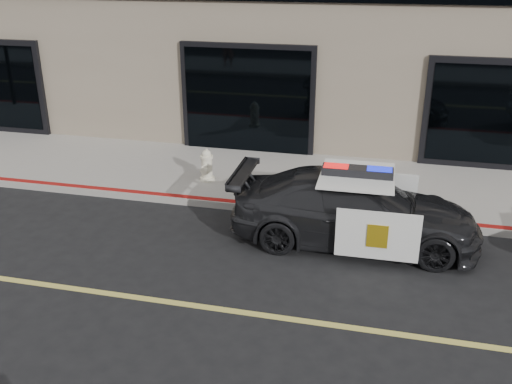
# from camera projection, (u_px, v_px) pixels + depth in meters

# --- Properties ---
(ground) EXTENTS (120.00, 120.00, 0.00)m
(ground) POSITION_uv_depth(u_px,v_px,m) (198.00, 306.00, 8.53)
(ground) COLOR black
(ground) RESTS_ON ground
(sidewalk_n) EXTENTS (60.00, 3.50, 0.15)m
(sidewalk_n) POSITION_uv_depth(u_px,v_px,m) (271.00, 178.00, 13.21)
(sidewalk_n) COLOR gray
(sidewalk_n) RESTS_ON ground
(police_car) EXTENTS (2.09, 4.47, 1.45)m
(police_car) POSITION_uv_depth(u_px,v_px,m) (355.00, 209.00, 10.21)
(police_car) COLOR black
(police_car) RESTS_ON ground
(fire_hydrant) EXTENTS (0.33, 0.46, 0.74)m
(fire_hydrant) POSITION_uv_depth(u_px,v_px,m) (207.00, 166.00, 12.75)
(fire_hydrant) COLOR silver
(fire_hydrant) RESTS_ON sidewalk_n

